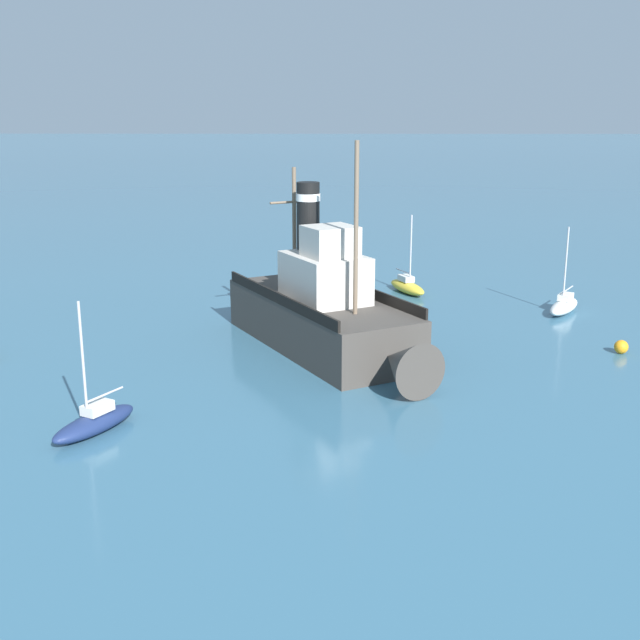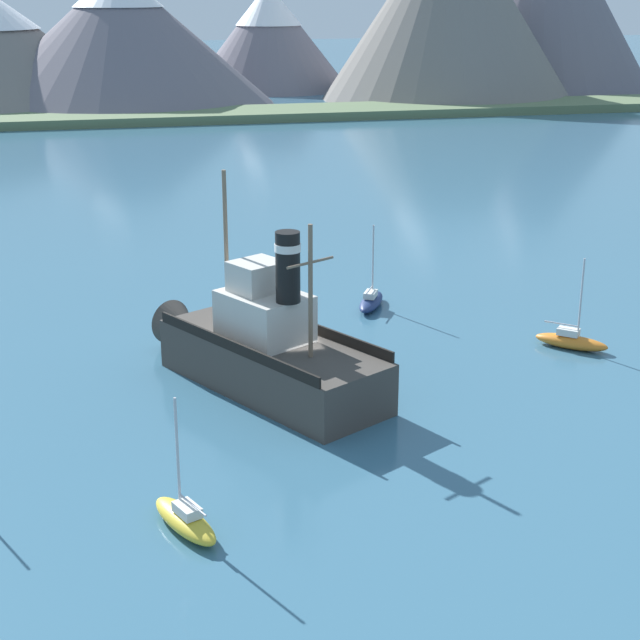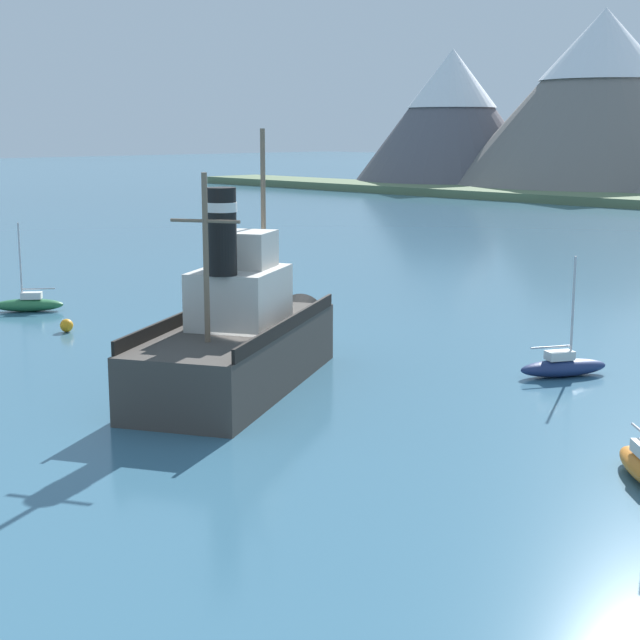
{
  "view_description": "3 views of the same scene",
  "coord_description": "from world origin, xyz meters",
  "views": [
    {
      "loc": [
        -1.63,
        37.44,
        11.31
      ],
      "look_at": [
        -0.97,
        4.04,
        2.34
      ],
      "focal_mm": 45.0,
      "sensor_mm": 36.0,
      "label": 1
    },
    {
      "loc": [
        -8.25,
        -41.54,
        18.02
      ],
      "look_at": [
        1.63,
        1.33,
        2.89
      ],
      "focal_mm": 55.0,
      "sensor_mm": 36.0,
      "label": 2
    },
    {
      "loc": [
        27.7,
        -23.06,
        9.85
      ],
      "look_at": [
        1.02,
        2.96,
        2.6
      ],
      "focal_mm": 55.0,
      "sensor_mm": 36.0,
      "label": 3
    }
  ],
  "objects": [
    {
      "name": "ground_plane",
      "position": [
        0.0,
        0.0,
        0.0
      ],
      "size": [
        600.0,
        600.0,
        0.0
      ],
      "primitive_type": "plane",
      "color": "#38667F"
    },
    {
      "name": "sailboat_navy",
      "position": [
        6.93,
        11.0,
        0.43
      ],
      "size": [
        2.79,
        3.86,
        4.9
      ],
      "color": "navy",
      "rests_on": "ground"
    },
    {
      "name": "mooring_buoy",
      "position": [
        -15.09,
        1.13,
        0.33
      ],
      "size": [
        0.65,
        0.65,
        0.65
      ],
      "primitive_type": "sphere",
      "color": "orange",
      "rests_on": "ground"
    },
    {
      "name": "sailboat_yellow",
      "position": [
        -6.1,
        -11.37,
        0.43
      ],
      "size": [
        2.53,
        3.92,
        4.9
      ],
      "color": "gold",
      "rests_on": "ground"
    },
    {
      "name": "old_tugboat",
      "position": [
        -1.19,
        0.83,
        1.83
      ],
      "size": [
        9.97,
        14.22,
        9.9
      ],
      "color": "#423D38",
      "rests_on": "ground"
    },
    {
      "name": "sailboat_white",
      "position": [
        -14.51,
        -6.57,
        0.43
      ],
      "size": [
        2.91,
        3.82,
        4.9
      ],
      "color": "white",
      "rests_on": "ground"
    }
  ]
}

